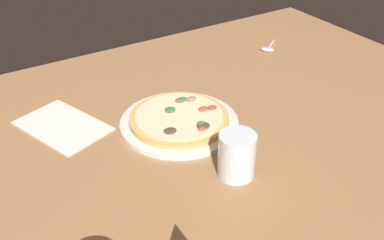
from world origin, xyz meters
The scene contains 5 objects.
dining_table centered at (0.00, 0.00, 2.00)cm, with size 150.00×110.00×4.00cm, color #996B42.
pizza_main centered at (1.92, -7.74, 5.18)cm, with size 26.85×26.85×3.38cm.
water_glass centered at (1.54, 13.02, 7.92)cm, with size 7.18×7.18×9.02cm.
paper_menu centered at (24.70, -21.04, 4.15)cm, with size 13.16×20.54×0.30cm, color silver.
spoon centered at (-42.19, -29.24, 4.46)cm, with size 8.81×7.16×1.00cm.
Camera 1 is at (44.49, 65.87, 59.94)cm, focal length 41.97 mm.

